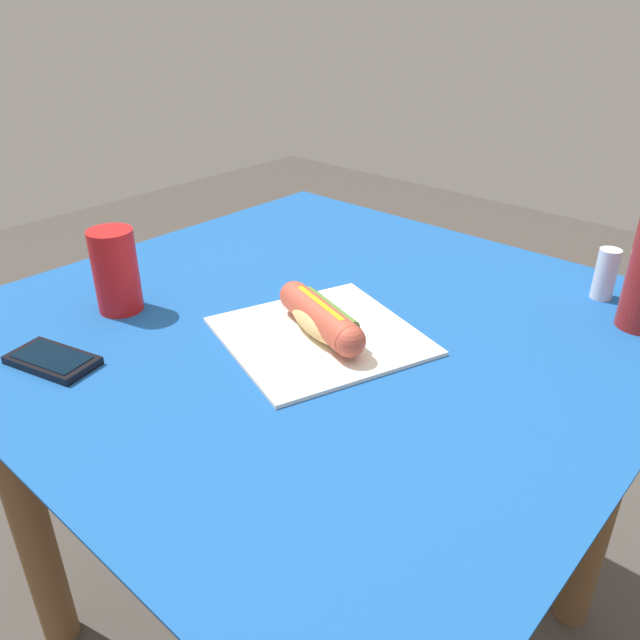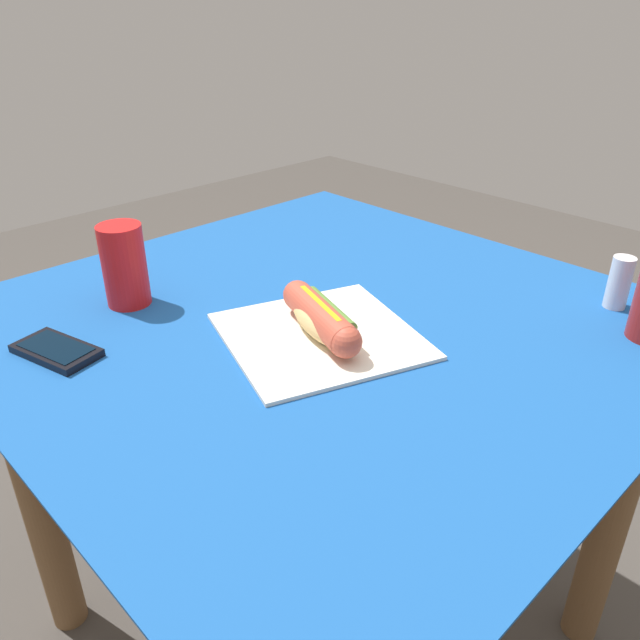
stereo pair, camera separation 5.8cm
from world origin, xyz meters
The scene contains 7 objects.
ground_plane centered at (0.00, 0.00, 0.00)m, with size 6.00×6.00×0.00m, color #47423D.
dining_table centered at (0.00, 0.00, 0.61)m, with size 1.00×0.99×0.75m.
paper_wrapper centered at (0.04, -0.05, 0.75)m, with size 0.27×0.27×0.01m, color silver.
hot_dog centered at (0.04, -0.05, 0.78)m, with size 0.20×0.10×0.05m.
cell_phone centered at (-0.18, -0.36, 0.75)m, with size 0.14×0.10×0.01m.
drinking_cup centered at (-0.26, -0.20, 0.82)m, with size 0.07×0.07×0.14m, color red.
salt_shaker centered at (0.31, 0.37, 0.79)m, with size 0.04×0.04×0.09m, color silver.
Camera 1 is at (0.59, -0.66, 1.22)m, focal length 35.21 mm.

